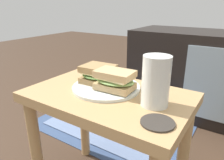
# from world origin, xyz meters

# --- Properties ---
(side_table) EXTENTS (0.56, 0.36, 0.46)m
(side_table) POSITION_xyz_m (0.00, 0.00, 0.37)
(side_table) COLOR tan
(side_table) RESTS_ON ground
(tv_cabinet) EXTENTS (0.96, 0.46, 0.58)m
(tv_cabinet) POSITION_xyz_m (0.15, 0.95, 0.29)
(tv_cabinet) COLOR black
(tv_cabinet) RESTS_ON ground
(area_rug) EXTENTS (0.95, 0.74, 0.01)m
(area_rug) POSITION_xyz_m (-0.28, 0.51, 0.00)
(area_rug) COLOR #384C72
(area_rug) RESTS_ON ground
(plate) EXTENTS (0.25, 0.25, 0.01)m
(plate) POSITION_xyz_m (-0.03, 0.03, 0.47)
(plate) COLOR silver
(plate) RESTS_ON side_table
(sandwich_front) EXTENTS (0.13, 0.11, 0.07)m
(sandwich_front) POSITION_xyz_m (-0.07, 0.04, 0.50)
(sandwich_front) COLOR #9E7A4C
(sandwich_front) RESTS_ON plate
(sandwich_back) EXTENTS (0.14, 0.10, 0.07)m
(sandwich_back) POSITION_xyz_m (0.02, 0.01, 0.51)
(sandwich_back) COLOR tan
(sandwich_back) RESTS_ON plate
(beer_glass) EXTENTS (0.08, 0.08, 0.15)m
(beer_glass) POSITION_xyz_m (0.17, 0.00, 0.53)
(beer_glass) COLOR silver
(beer_glass) RESTS_ON side_table
(coaster) EXTENTS (0.09, 0.09, 0.01)m
(coaster) POSITION_xyz_m (0.22, -0.10, 0.46)
(coaster) COLOR #332D28
(coaster) RESTS_ON side_table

